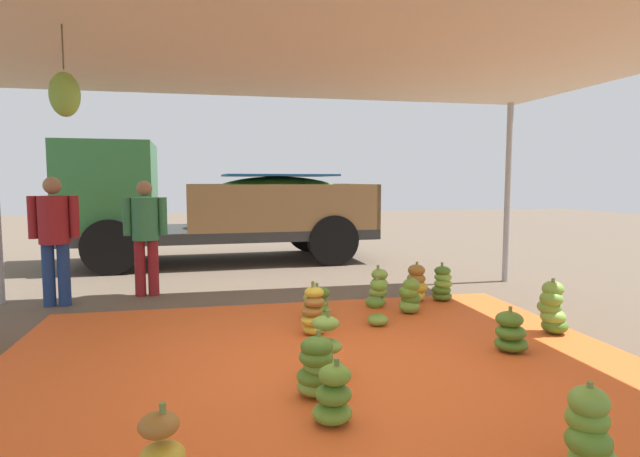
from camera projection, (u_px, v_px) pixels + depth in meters
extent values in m
plane|color=brown|center=(281.00, 296.00, 7.51)|extent=(40.00, 40.00, 0.00)
cube|color=#E05B23|center=(325.00, 368.00, 4.58)|extent=(5.93, 4.99, 0.01)
cylinder|color=#9EA0A5|center=(508.00, 193.00, 8.44)|extent=(0.10, 0.10, 2.92)
cube|color=beige|center=(326.00, 27.00, 4.31)|extent=(8.00, 7.00, 0.06)
cylinder|color=#4C422D|center=(63.00, 47.00, 4.14)|extent=(0.01, 0.01, 0.35)
ellipsoid|color=#75A83D|center=(65.00, 94.00, 4.18)|extent=(0.24, 0.24, 0.36)
ellipsoid|color=#6B9E38|center=(409.00, 306.00, 6.47)|extent=(0.33, 0.33, 0.17)
ellipsoid|color=#477523|center=(411.00, 299.00, 6.48)|extent=(0.27, 0.27, 0.17)
ellipsoid|color=#60932D|center=(408.00, 292.00, 6.45)|extent=(0.29, 0.29, 0.17)
ellipsoid|color=#60932D|center=(411.00, 285.00, 6.44)|extent=(0.25, 0.25, 0.17)
cylinder|color=olive|center=(409.00, 280.00, 6.45)|extent=(0.04, 0.04, 0.12)
ellipsoid|color=#75A83D|center=(378.00, 320.00, 5.92)|extent=(0.29, 0.29, 0.13)
ellipsoid|color=#477523|center=(375.00, 302.00, 5.91)|extent=(0.24, 0.24, 0.13)
ellipsoid|color=#60932D|center=(379.00, 286.00, 5.89)|extent=(0.24, 0.24, 0.13)
cylinder|color=olive|center=(377.00, 281.00, 5.87)|extent=(0.04, 0.04, 0.12)
ellipsoid|color=#75A83D|center=(317.00, 386.00, 3.99)|extent=(0.38, 0.38, 0.15)
ellipsoid|color=#518428|center=(315.00, 376.00, 3.97)|extent=(0.41, 0.41, 0.15)
ellipsoid|color=#6B9E38|center=(321.00, 366.00, 3.97)|extent=(0.38, 0.38, 0.15)
ellipsoid|color=#518428|center=(316.00, 357.00, 3.94)|extent=(0.37, 0.37, 0.15)
ellipsoid|color=#477523|center=(317.00, 346.00, 3.93)|extent=(0.28, 0.28, 0.15)
cylinder|color=olive|center=(319.00, 338.00, 3.95)|extent=(0.04, 0.04, 0.12)
ellipsoid|color=#477523|center=(442.00, 296.00, 7.15)|extent=(0.39, 0.39, 0.13)
ellipsoid|color=#477523|center=(441.00, 290.00, 7.13)|extent=(0.28, 0.28, 0.13)
ellipsoid|color=#75A83D|center=(443.00, 284.00, 7.13)|extent=(0.30, 0.30, 0.13)
ellipsoid|color=#75A83D|center=(443.00, 277.00, 7.15)|extent=(0.25, 0.25, 0.13)
ellipsoid|color=#477523|center=(443.00, 271.00, 7.15)|extent=(0.23, 0.23, 0.13)
cylinder|color=olive|center=(442.00, 267.00, 7.13)|extent=(0.04, 0.04, 0.12)
ellipsoid|color=gold|center=(415.00, 295.00, 7.11)|extent=(0.41, 0.41, 0.16)
ellipsoid|color=gold|center=(418.00, 287.00, 7.09)|extent=(0.34, 0.34, 0.16)
ellipsoid|color=#996628|center=(416.00, 279.00, 7.10)|extent=(0.36, 0.36, 0.16)
ellipsoid|color=#996628|center=(416.00, 270.00, 7.08)|extent=(0.32, 0.32, 0.16)
cylinder|color=olive|center=(417.00, 266.00, 7.07)|extent=(0.04, 0.04, 0.12)
ellipsoid|color=gold|center=(163.00, 456.00, 2.69)|extent=(0.32, 0.32, 0.13)
ellipsoid|color=#996628|center=(159.00, 425.00, 2.70)|extent=(0.26, 0.26, 0.13)
cylinder|color=olive|center=(163.00, 414.00, 2.70)|extent=(0.04, 0.04, 0.12)
ellipsoid|color=#60932D|center=(332.00, 413.00, 3.53)|extent=(0.39, 0.39, 0.14)
ellipsoid|color=#518428|center=(333.00, 394.00, 3.52)|extent=(0.26, 0.26, 0.14)
ellipsoid|color=#60932D|center=(335.00, 375.00, 3.51)|extent=(0.30, 0.30, 0.14)
cylinder|color=olive|center=(337.00, 367.00, 3.50)|extent=(0.04, 0.04, 0.12)
ellipsoid|color=gold|center=(314.00, 329.00, 5.58)|extent=(0.35, 0.35, 0.12)
ellipsoid|color=gold|center=(312.00, 320.00, 5.56)|extent=(0.28, 0.28, 0.12)
ellipsoid|color=#996628|center=(312.00, 311.00, 5.54)|extent=(0.30, 0.30, 0.12)
ellipsoid|color=#996628|center=(314.00, 302.00, 5.54)|extent=(0.31, 0.31, 0.12)
ellipsoid|color=gold|center=(314.00, 292.00, 5.54)|extent=(0.26, 0.26, 0.12)
cylinder|color=olive|center=(313.00, 287.00, 5.53)|extent=(0.04, 0.04, 0.12)
ellipsoid|color=#6B9E38|center=(328.00, 368.00, 4.41)|extent=(0.41, 0.41, 0.12)
ellipsoid|color=#6B9E38|center=(327.00, 346.00, 4.38)|extent=(0.27, 0.27, 0.12)
ellipsoid|color=#75A83D|center=(325.00, 323.00, 4.39)|extent=(0.26, 0.26, 0.12)
cylinder|color=olive|center=(328.00, 317.00, 4.37)|extent=(0.04, 0.04, 0.12)
ellipsoid|color=#518428|center=(316.00, 314.00, 6.15)|extent=(0.38, 0.38, 0.15)
ellipsoid|color=#518428|center=(316.00, 308.00, 6.18)|extent=(0.38, 0.38, 0.15)
ellipsoid|color=#6B9E38|center=(316.00, 303.00, 6.17)|extent=(0.39, 0.39, 0.15)
ellipsoid|color=#75A83D|center=(315.00, 298.00, 6.18)|extent=(0.37, 0.37, 0.15)
ellipsoid|color=#477523|center=(319.00, 293.00, 6.15)|extent=(0.27, 0.27, 0.15)
cylinder|color=olive|center=(317.00, 288.00, 6.14)|extent=(0.04, 0.04, 0.12)
ellipsoid|color=#6B9E38|center=(376.00, 301.00, 6.79)|extent=(0.35, 0.35, 0.15)
ellipsoid|color=#6B9E38|center=(378.00, 292.00, 6.78)|extent=(0.34, 0.34, 0.15)
ellipsoid|color=#6B9E38|center=(379.00, 283.00, 6.75)|extent=(0.25, 0.25, 0.15)
ellipsoid|color=#75A83D|center=(380.00, 274.00, 6.73)|extent=(0.29, 0.29, 0.15)
cylinder|color=olive|center=(378.00, 270.00, 6.73)|extent=(0.04, 0.04, 0.12)
ellipsoid|color=#477523|center=(555.00, 326.00, 5.61)|extent=(0.30, 0.30, 0.17)
ellipsoid|color=#75A83D|center=(553.00, 317.00, 5.60)|extent=(0.28, 0.28, 0.17)
ellipsoid|color=#6B9E38|center=(549.00, 307.00, 5.62)|extent=(0.36, 0.36, 0.17)
ellipsoid|color=#6B9E38|center=(551.00, 299.00, 5.57)|extent=(0.33, 0.33, 0.17)
ellipsoid|color=#75A83D|center=(553.00, 289.00, 5.61)|extent=(0.27, 0.27, 0.17)
cylinder|color=olive|center=(553.00, 284.00, 5.57)|extent=(0.04, 0.04, 0.12)
ellipsoid|color=#477523|center=(511.00, 344.00, 5.02)|extent=(0.45, 0.45, 0.15)
ellipsoid|color=#477523|center=(511.00, 332.00, 4.98)|extent=(0.36, 0.36, 0.15)
ellipsoid|color=#477523|center=(509.00, 319.00, 4.97)|extent=(0.29, 0.29, 0.15)
cylinder|color=olive|center=(510.00, 313.00, 4.98)|extent=(0.04, 0.04, 0.12)
ellipsoid|color=#518428|center=(588.00, 441.00, 2.90)|extent=(0.29, 0.29, 0.17)
ellipsoid|color=#60932D|center=(587.00, 419.00, 2.93)|extent=(0.25, 0.25, 0.17)
ellipsoid|color=#6B9E38|center=(589.00, 402.00, 2.90)|extent=(0.31, 0.31, 0.17)
cylinder|color=olive|center=(590.00, 392.00, 2.88)|extent=(0.04, 0.04, 0.12)
cube|color=#2D2D2D|center=(224.00, 233.00, 10.67)|extent=(6.14, 2.58, 0.20)
cube|color=#2D6B33|center=(110.00, 187.00, 10.04)|extent=(1.79, 2.21, 1.70)
cube|color=#232D38|center=(61.00, 169.00, 9.79)|extent=(0.11, 1.86, 0.75)
cube|color=olive|center=(288.00, 208.00, 9.82)|extent=(3.75, 0.24, 0.90)
cube|color=olive|center=(270.00, 203.00, 11.98)|extent=(3.75, 0.24, 0.90)
cube|color=olive|center=(360.00, 204.00, 11.35)|extent=(0.18, 2.32, 0.90)
ellipsoid|color=#518428|center=(278.00, 202.00, 10.89)|extent=(3.38, 2.09, 1.06)
cube|color=#19569E|center=(278.00, 175.00, 10.84)|extent=(2.32, 1.86, 0.04)
cylinder|color=black|center=(110.00, 247.00, 9.14)|extent=(1.01, 0.32, 1.00)
cylinder|color=black|center=(124.00, 235.00, 11.19)|extent=(1.01, 0.32, 1.00)
cylinder|color=black|center=(333.00, 240.00, 10.16)|extent=(1.01, 0.32, 1.00)
cylinder|color=black|center=(308.00, 230.00, 12.21)|extent=(1.01, 0.32, 1.00)
cylinder|color=maroon|center=(140.00, 268.00, 7.46)|extent=(0.15, 0.15, 0.82)
cylinder|color=maroon|center=(153.00, 268.00, 7.50)|extent=(0.15, 0.15, 0.82)
cylinder|color=#337A4C|center=(145.00, 219.00, 7.41)|extent=(0.37, 0.37, 0.61)
cylinder|color=#337A4C|center=(127.00, 217.00, 7.36)|extent=(0.12, 0.12, 0.54)
cylinder|color=#337A4C|center=(163.00, 216.00, 7.46)|extent=(0.12, 0.12, 0.54)
sphere|color=#936B4C|center=(144.00, 188.00, 7.37)|extent=(0.22, 0.22, 0.22)
cylinder|color=navy|center=(49.00, 275.00, 6.84)|extent=(0.16, 0.16, 0.84)
cylinder|color=navy|center=(64.00, 275.00, 6.88)|extent=(0.16, 0.16, 0.84)
cylinder|color=maroon|center=(54.00, 220.00, 6.79)|extent=(0.39, 0.39, 0.63)
cylinder|color=maroon|center=(33.00, 217.00, 6.73)|extent=(0.12, 0.12, 0.56)
cylinder|color=maroon|center=(74.00, 217.00, 6.84)|extent=(0.12, 0.12, 0.56)
sphere|color=#936B4C|center=(52.00, 185.00, 6.75)|extent=(0.23, 0.23, 0.23)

